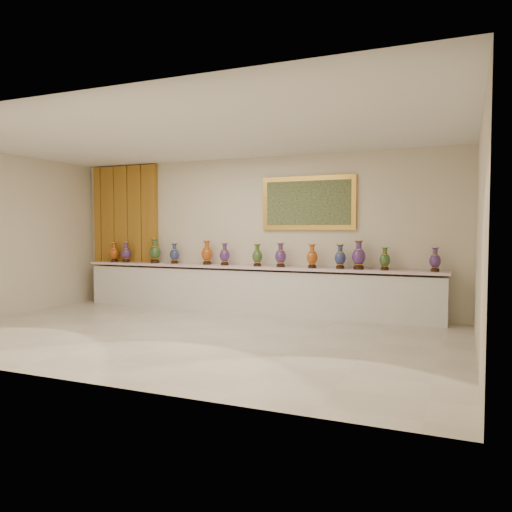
# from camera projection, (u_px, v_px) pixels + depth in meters

# --- Properties ---
(ground) EXTENTS (8.00, 8.00, 0.00)m
(ground) POSITION_uv_depth(u_px,v_px,m) (189.00, 335.00, 7.57)
(ground) COLOR beige
(ground) RESTS_ON ground
(room) EXTENTS (8.00, 8.00, 8.00)m
(room) POSITION_uv_depth(u_px,v_px,m) (151.00, 230.00, 10.65)
(room) COLOR beige
(room) RESTS_ON ground
(counter) EXTENTS (7.28, 0.48, 0.90)m
(counter) POSITION_uv_depth(u_px,v_px,m) (249.00, 290.00, 9.63)
(counter) COLOR white
(counter) RESTS_ON ground
(vase_0) EXTENTS (0.23, 0.23, 0.42)m
(vase_0) POSITION_uv_depth(u_px,v_px,m) (114.00, 253.00, 10.82)
(vase_0) COLOR black
(vase_0) RESTS_ON counter
(vase_1) EXTENTS (0.23, 0.23, 0.44)m
(vase_1) POSITION_uv_depth(u_px,v_px,m) (126.00, 253.00, 10.68)
(vase_1) COLOR black
(vase_1) RESTS_ON counter
(vase_2) EXTENTS (0.26, 0.26, 0.51)m
(vase_2) POSITION_uv_depth(u_px,v_px,m) (155.00, 252.00, 10.44)
(vase_2) COLOR black
(vase_2) RESTS_ON counter
(vase_3) EXTENTS (0.23, 0.23, 0.42)m
(vase_3) POSITION_uv_depth(u_px,v_px,m) (175.00, 254.00, 10.27)
(vase_3) COLOR black
(vase_3) RESTS_ON counter
(vase_4) EXTENTS (0.24, 0.24, 0.48)m
(vase_4) POSITION_uv_depth(u_px,v_px,m) (207.00, 254.00, 9.97)
(vase_4) COLOR black
(vase_4) RESTS_ON counter
(vase_5) EXTENTS (0.25, 0.25, 0.44)m
(vase_5) POSITION_uv_depth(u_px,v_px,m) (225.00, 255.00, 9.76)
(vase_5) COLOR black
(vase_5) RESTS_ON counter
(vase_6) EXTENTS (0.21, 0.21, 0.42)m
(vase_6) POSITION_uv_depth(u_px,v_px,m) (257.00, 256.00, 9.49)
(vase_6) COLOR black
(vase_6) RESTS_ON counter
(vase_7) EXTENTS (0.22, 0.22, 0.45)m
(vase_7) POSITION_uv_depth(u_px,v_px,m) (281.00, 256.00, 9.30)
(vase_7) COLOR black
(vase_7) RESTS_ON counter
(vase_8) EXTENTS (0.24, 0.24, 0.43)m
(vase_8) POSITION_uv_depth(u_px,v_px,m) (312.00, 257.00, 9.06)
(vase_8) COLOR black
(vase_8) RESTS_ON counter
(vase_9) EXTENTS (0.21, 0.21, 0.44)m
(vase_9) POSITION_uv_depth(u_px,v_px,m) (340.00, 258.00, 8.89)
(vase_9) COLOR black
(vase_9) RESTS_ON counter
(vase_10) EXTENTS (0.25, 0.25, 0.51)m
(vase_10) POSITION_uv_depth(u_px,v_px,m) (359.00, 256.00, 8.74)
(vase_10) COLOR black
(vase_10) RESTS_ON counter
(vase_11) EXTENTS (0.23, 0.23, 0.40)m
(vase_11) POSITION_uv_depth(u_px,v_px,m) (385.00, 260.00, 8.59)
(vase_11) COLOR black
(vase_11) RESTS_ON counter
(vase_12) EXTENTS (0.23, 0.23, 0.40)m
(vase_12) POSITION_uv_depth(u_px,v_px,m) (435.00, 261.00, 8.28)
(vase_12) COLOR black
(vase_12) RESTS_ON counter
(label_card) EXTENTS (0.10, 0.06, 0.00)m
(label_card) POSITION_uv_depth(u_px,v_px,m) (161.00, 263.00, 10.23)
(label_card) COLOR white
(label_card) RESTS_ON counter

